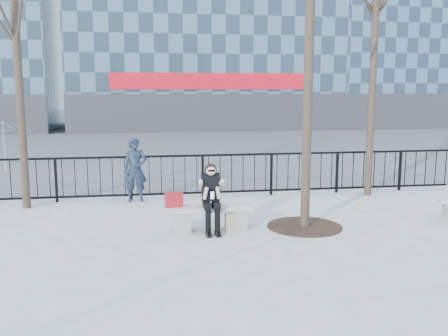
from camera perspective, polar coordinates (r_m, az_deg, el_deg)
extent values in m
plane|color=gray|center=(9.92, -1.57, -7.07)|extent=(120.00, 120.00, 0.00)
cube|color=#474747|center=(24.63, -6.14, 2.63)|extent=(60.00, 23.00, 0.01)
cube|color=black|center=(12.62, -3.37, 1.43)|extent=(14.00, 0.05, 0.05)
cube|color=black|center=(12.79, -3.33, -2.84)|extent=(14.00, 0.05, 0.05)
cube|color=#2D2D30|center=(31.73, -1.39, 6.28)|extent=(18.00, 0.08, 2.40)
cube|color=#B10B18|center=(31.64, -1.39, 9.90)|extent=(12.60, 0.12, 1.00)
cylinder|color=black|center=(9.91, 9.75, 14.69)|extent=(0.18, 0.18, 7.50)
cylinder|color=black|center=(12.27, -22.49, 10.70)|extent=(0.18, 0.18, 6.50)
cylinder|color=black|center=(13.36, 16.74, 11.89)|extent=(0.18, 0.18, 7.00)
cylinder|color=black|center=(10.24, 9.18, -6.61)|extent=(1.50, 1.50, 0.02)
cube|color=gray|center=(9.81, -4.77, -6.07)|extent=(0.32, 0.38, 0.40)
cube|color=gray|center=(9.95, 1.59, -5.83)|extent=(0.32, 0.38, 0.40)
cube|color=gray|center=(9.81, -1.58, -4.57)|extent=(1.65, 0.46, 0.09)
cube|color=maroon|center=(9.72, -5.76, -3.62)|extent=(0.36, 0.20, 0.28)
cube|color=beige|center=(9.80, 1.22, -6.15)|extent=(0.41, 0.31, 0.37)
imported|color=black|center=(12.41, -10.10, -0.18)|extent=(0.61, 0.42, 1.58)
imported|color=yellow|center=(17.57, -23.82, 2.17)|extent=(2.08, 2.11, 1.75)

